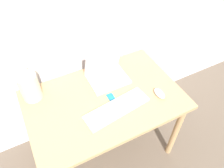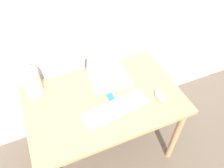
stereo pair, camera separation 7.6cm
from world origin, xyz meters
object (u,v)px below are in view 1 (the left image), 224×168
(keyboard, at_px, (117,108))
(mouse, at_px, (160,93))
(mp3_player, at_px, (111,97))
(vase, at_px, (28,83))
(laptop, at_px, (106,72))

(keyboard, bearing_deg, mouse, -4.69)
(mp3_player, bearing_deg, keyboard, -95.08)
(keyboard, distance_m, vase, 0.62)
(mouse, bearing_deg, laptop, 128.01)
(keyboard, bearing_deg, laptop, 77.21)
(vase, bearing_deg, mp3_player, -27.59)
(keyboard, relative_size, mp3_player, 8.33)
(laptop, height_order, vase, vase)
(mouse, xyz_separation_m, mp3_player, (-0.32, 0.14, -0.01))
(mouse, relative_size, mp3_player, 1.86)
(vase, bearing_deg, mouse, -26.01)
(laptop, bearing_deg, keyboard, -102.79)
(mouse, distance_m, mp3_player, 0.35)
(vase, bearing_deg, keyboard, -37.53)
(laptop, height_order, mouse, laptop)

